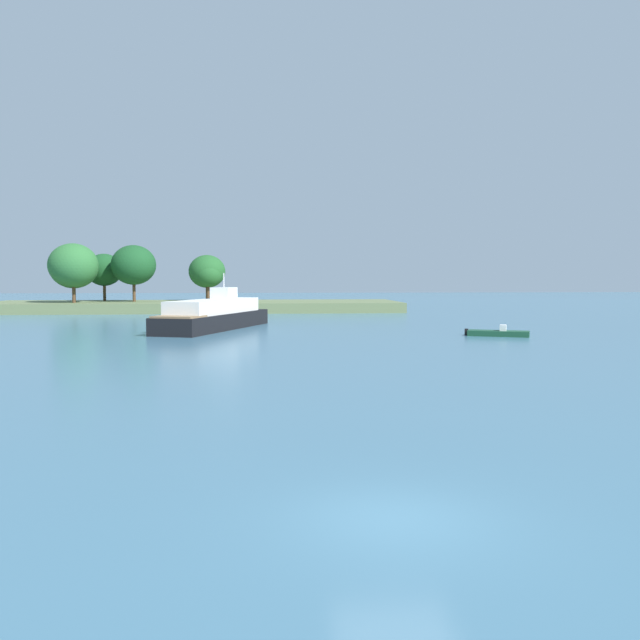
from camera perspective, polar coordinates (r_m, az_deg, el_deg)
The scene contains 4 objects.
ground_plane at distance 14.48m, azimuth 6.33°, elevation -16.25°, with size 400.00×400.00×0.00m, color teal.
treeline_island at distance 100.23m, azimuth -13.28°, elevation 2.56°, with size 58.38×16.23×9.53m.
fishing_skiff at distance 58.52m, azimuth 14.71°, elevation -1.07°, with size 5.17×3.49×0.96m.
white_riverboat at distance 64.93m, azimuth -8.84°, elevation 0.41°, with size 10.23×18.37×5.31m.
Camera 1 is at (-2.75, -13.33, 4.91)m, focal length 38.17 mm.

